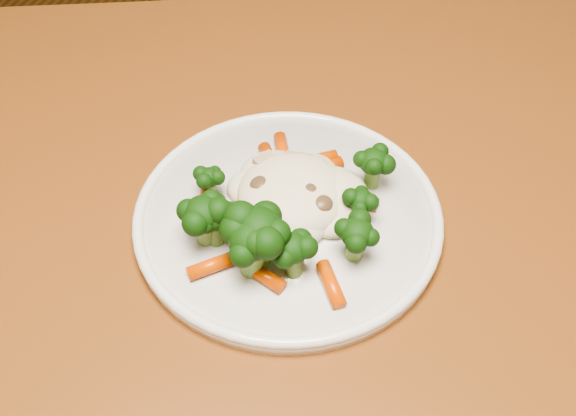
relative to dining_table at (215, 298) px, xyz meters
name	(u,v)px	position (x,y,z in m)	size (l,w,h in m)	color
dining_table	(215,298)	(0.00, 0.00, 0.00)	(1.30, 1.11, 0.75)	brown
plate	(288,219)	(0.07, 0.03, 0.12)	(0.27, 0.27, 0.01)	white
meal	(279,212)	(0.07, 0.01, 0.14)	(0.18, 0.19, 0.06)	#F2E5C2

